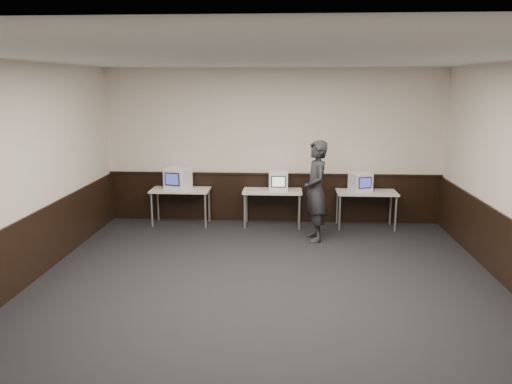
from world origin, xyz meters
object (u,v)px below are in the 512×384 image
desk_left (181,192)px  desk_center (272,194)px  emac_center (278,181)px  person (316,191)px  emac_left (178,178)px  emac_right (360,182)px  desk_right (366,195)px

desk_left → desk_center: 1.90m
emac_center → person: bearing=-54.8°
emac_left → emac_right: bearing=17.6°
desk_left → desk_center: bearing=0.0°
desk_center → emac_right: (1.78, 0.05, 0.26)m
desk_left → emac_center: 2.03m
desk_right → emac_right: emac_right is taller
desk_left → person: 2.88m
desk_center → emac_left: size_ratio=2.08×
desk_left → emac_left: size_ratio=2.08×
emac_center → emac_right: emac_center is taller
desk_center → emac_center: (0.12, 0.04, 0.26)m
desk_center → emac_left: (-1.95, 0.02, 0.29)m
emac_left → emac_center: (2.07, 0.02, -0.03)m
desk_right → emac_left: emac_left is taller
desk_left → emac_center: (2.02, 0.04, 0.26)m
person → emac_left: bearing=-118.7°
person → desk_center: bearing=-147.8°
desk_left → desk_center: (1.90, 0.00, 0.00)m
desk_right → person: (-1.07, -0.90, 0.26)m
desk_left → emac_center: bearing=1.2°
emac_center → desk_left: bearing=179.3°
desk_right → person: size_ratio=0.64×
emac_left → emac_center: emac_left is taller
desk_center → person: (0.83, -0.90, 0.26)m
desk_left → emac_left: (-0.05, 0.02, 0.29)m
desk_center → emac_right: 1.79m
emac_left → desk_right: bearing=16.9°
desk_center → desk_right: same height
desk_center → desk_right: size_ratio=1.00×
desk_left → emac_right: (3.68, 0.05, 0.26)m
desk_center → desk_right: bearing=0.0°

